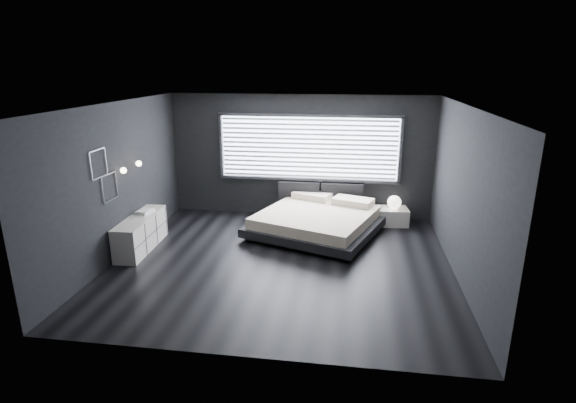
# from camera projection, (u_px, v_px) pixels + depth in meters

# --- Properties ---
(room) EXTENTS (6.04, 6.00, 2.80)m
(room) POSITION_uv_depth(u_px,v_px,m) (281.00, 188.00, 7.68)
(room) COLOR black
(room) RESTS_ON ground
(window) EXTENTS (4.14, 0.09, 1.52)m
(window) POSITION_uv_depth(u_px,v_px,m) (309.00, 148.00, 10.14)
(window) COLOR white
(window) RESTS_ON ground
(headboard) EXTENTS (1.96, 0.16, 0.52)m
(headboard) POSITION_uv_depth(u_px,v_px,m) (320.00, 194.00, 10.36)
(headboard) COLOR black
(headboard) RESTS_ON ground
(sconce_near) EXTENTS (0.18, 0.11, 0.11)m
(sconce_near) POSITION_uv_depth(u_px,v_px,m) (123.00, 170.00, 8.07)
(sconce_near) COLOR silver
(sconce_near) RESTS_ON ground
(sconce_far) EXTENTS (0.18, 0.11, 0.11)m
(sconce_far) POSITION_uv_depth(u_px,v_px,m) (139.00, 163.00, 8.64)
(sconce_far) COLOR silver
(sconce_far) RESTS_ON ground
(wall_art_upper) EXTENTS (0.01, 0.48, 0.48)m
(wall_art_upper) POSITION_uv_depth(u_px,v_px,m) (99.00, 164.00, 7.44)
(wall_art_upper) COLOR #47474C
(wall_art_upper) RESTS_ON ground
(wall_art_lower) EXTENTS (0.01, 0.48, 0.48)m
(wall_art_lower) POSITION_uv_depth(u_px,v_px,m) (110.00, 187.00, 7.82)
(wall_art_lower) COLOR #47474C
(wall_art_lower) RESTS_ON ground
(bed) EXTENTS (3.04, 2.97, 0.62)m
(bed) POSITION_uv_depth(u_px,v_px,m) (317.00, 220.00, 9.45)
(bed) COLOR black
(bed) RESTS_ON ground
(nightstand) EXTENTS (0.69, 0.59, 0.37)m
(nightstand) POSITION_uv_depth(u_px,v_px,m) (393.00, 216.00, 10.00)
(nightstand) COLOR silver
(nightstand) RESTS_ON ground
(orb_lamp) EXTENTS (0.30, 0.30, 0.30)m
(orb_lamp) POSITION_uv_depth(u_px,v_px,m) (394.00, 202.00, 9.87)
(orb_lamp) COLOR white
(orb_lamp) RESTS_ON nightstand
(dresser) EXTENTS (0.53, 1.62, 0.64)m
(dresser) POSITION_uv_depth(u_px,v_px,m) (141.00, 233.00, 8.64)
(dresser) COLOR silver
(dresser) RESTS_ON ground
(book_stack) EXTENTS (0.32, 0.38, 0.07)m
(book_stack) POSITION_uv_depth(u_px,v_px,m) (145.00, 211.00, 8.77)
(book_stack) COLOR white
(book_stack) RESTS_ON dresser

